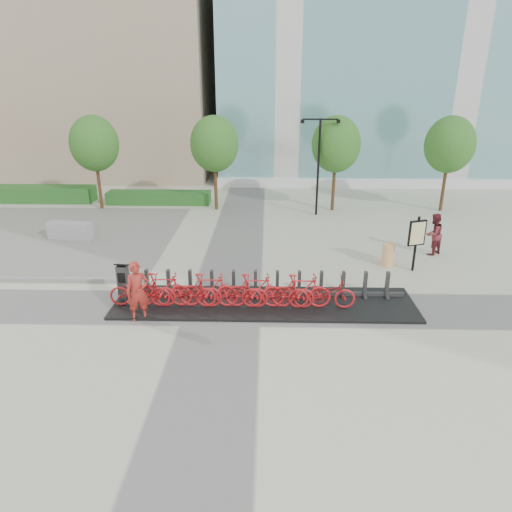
{
  "coord_description": "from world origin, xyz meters",
  "views": [
    {
      "loc": [
        1.37,
        -12.87,
        6.69
      ],
      "look_at": [
        1.0,
        1.5,
        1.2
      ],
      "focal_mm": 32.0,
      "sensor_mm": 36.0,
      "label": 1
    }
  ],
  "objects_px": {
    "worker_red": "(138,292)",
    "pedestrian": "(434,234)",
    "bike_0": "(140,291)",
    "construction_barrel": "(388,255)",
    "kiosk": "(124,282)",
    "jersey_barrier": "(70,231)",
    "map_sign": "(417,235)"
  },
  "relations": [
    {
      "from": "bike_0",
      "to": "construction_barrel",
      "type": "bearing_deg",
      "value": -66.43
    },
    {
      "from": "bike_0",
      "to": "map_sign",
      "type": "relative_size",
      "value": 0.9
    },
    {
      "from": "jersey_barrier",
      "to": "map_sign",
      "type": "distance_m",
      "value": 14.91
    },
    {
      "from": "construction_barrel",
      "to": "jersey_barrier",
      "type": "bearing_deg",
      "value": 167.91
    },
    {
      "from": "worker_red",
      "to": "map_sign",
      "type": "relative_size",
      "value": 0.87
    },
    {
      "from": "bike_0",
      "to": "map_sign",
      "type": "bearing_deg",
      "value": -70.8
    },
    {
      "from": "pedestrian",
      "to": "map_sign",
      "type": "bearing_deg",
      "value": 18.93
    },
    {
      "from": "kiosk",
      "to": "jersey_barrier",
      "type": "height_order",
      "value": "kiosk"
    },
    {
      "from": "bike_0",
      "to": "map_sign",
      "type": "xyz_separation_m",
      "value": [
        9.5,
        3.31,
        0.82
      ]
    },
    {
      "from": "worker_red",
      "to": "jersey_barrier",
      "type": "relative_size",
      "value": 0.92
    },
    {
      "from": "worker_red",
      "to": "jersey_barrier",
      "type": "distance_m",
      "value": 9.07
    },
    {
      "from": "construction_barrel",
      "to": "jersey_barrier",
      "type": "relative_size",
      "value": 0.45
    },
    {
      "from": "pedestrian",
      "to": "jersey_barrier",
      "type": "bearing_deg",
      "value": -41.19
    },
    {
      "from": "worker_red",
      "to": "map_sign",
      "type": "bearing_deg",
      "value": 6.35
    },
    {
      "from": "kiosk",
      "to": "map_sign",
      "type": "distance_m",
      "value": 10.56
    },
    {
      "from": "bike_0",
      "to": "map_sign",
      "type": "height_order",
      "value": "map_sign"
    },
    {
      "from": "jersey_barrier",
      "to": "worker_red",
      "type": "bearing_deg",
      "value": -46.16
    },
    {
      "from": "worker_red",
      "to": "pedestrian",
      "type": "distance_m",
      "value": 12.13
    },
    {
      "from": "worker_red",
      "to": "construction_barrel",
      "type": "distance_m",
      "value": 9.62
    },
    {
      "from": "bike_0",
      "to": "construction_barrel",
      "type": "distance_m",
      "value": 9.43
    },
    {
      "from": "worker_red",
      "to": "map_sign",
      "type": "xyz_separation_m",
      "value": [
        9.34,
        4.06,
        0.48
      ]
    },
    {
      "from": "kiosk",
      "to": "jersey_barrier",
      "type": "bearing_deg",
      "value": 130.28
    },
    {
      "from": "construction_barrel",
      "to": "jersey_barrier",
      "type": "xyz_separation_m",
      "value": [
        -13.63,
        2.92,
        -0.06
      ]
    },
    {
      "from": "worker_red",
      "to": "bike_0",
      "type": "bearing_deg",
      "value": 85.5
    },
    {
      "from": "kiosk",
      "to": "jersey_barrier",
      "type": "distance_m",
      "value": 7.64
    },
    {
      "from": "map_sign",
      "to": "construction_barrel",
      "type": "bearing_deg",
      "value": 132.03
    },
    {
      "from": "map_sign",
      "to": "jersey_barrier",
      "type": "bearing_deg",
      "value": 147.11
    },
    {
      "from": "bike_0",
      "to": "worker_red",
      "type": "bearing_deg",
      "value": -167.36
    },
    {
      "from": "worker_red",
      "to": "construction_barrel",
      "type": "bearing_deg",
      "value": 10.93
    },
    {
      "from": "kiosk",
      "to": "worker_red",
      "type": "bearing_deg",
      "value": -50.38
    },
    {
      "from": "worker_red",
      "to": "pedestrian",
      "type": "bearing_deg",
      "value": 11.71
    },
    {
      "from": "bike_0",
      "to": "worker_red",
      "type": "height_order",
      "value": "worker_red"
    }
  ]
}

